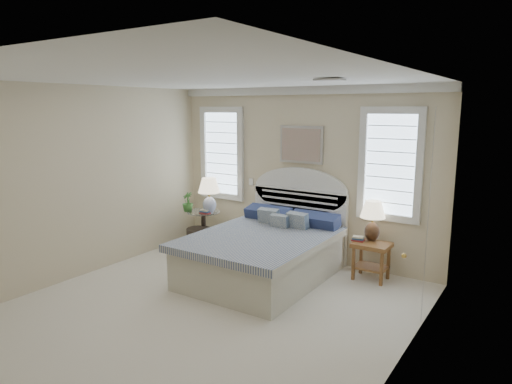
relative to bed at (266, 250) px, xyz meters
The scene contains 21 objects.
floor 1.51m from the bed, 90.00° to the right, with size 4.50×5.00×0.01m, color beige.
ceiling 2.74m from the bed, 90.00° to the right, with size 4.50×5.00×0.01m, color white.
wall_back 1.42m from the bed, 90.00° to the left, with size 4.50×0.02×2.70m, color beige.
wall_left 2.85m from the bed, 147.06° to the right, with size 0.02×5.00×2.70m, color beige.
wall_right 2.85m from the bed, 32.94° to the right, with size 0.02×5.00×2.70m, color beige.
crown_molding 2.47m from the bed, 90.00° to the left, with size 4.50×0.08×0.12m, color silver.
hvac_vent 2.67m from the bed, 28.73° to the right, with size 0.30×0.20×0.02m, color #B2B2B2.
switch_plate 1.59m from the bed, 132.76° to the left, with size 0.08×0.01×0.12m, color silver.
window_left 2.22m from the bed, 146.59° to the left, with size 0.90×0.06×1.60m, color silver.
window_right 2.12m from the bed, 36.14° to the left, with size 0.90×0.06×1.60m, color silver.
painting 1.75m from the bed, 90.00° to the left, with size 0.74×0.04×0.58m, color silver.
closet_door 2.39m from the bed, ahead, with size 0.02×1.80×2.40m, color white.
bed is the anchor object (origin of this frame).
side_table_left 1.75m from the bed, 160.26° to the left, with size 0.56×0.56×0.63m.
nightstand_right 1.47m from the bed, 28.03° to the left, with size 0.50×0.40×0.53m.
floor_pot 1.66m from the bed, 165.95° to the left, with size 0.41×0.41×0.38m, color black.
lamp_left 1.71m from the bed, 159.17° to the left, with size 0.39×0.39×0.61m.
lamp_right 1.58m from the bed, 33.51° to the left, with size 0.41×0.41×0.58m.
potted_plant 1.96m from the bed, 166.66° to the left, with size 0.19×0.19×0.33m, color #34742E.
books_left 1.62m from the bed, 162.15° to the left, with size 0.17×0.13×0.07m.
books_right 1.31m from the bed, 31.97° to the left, with size 0.18×0.14×0.07m.
Camera 1 is at (3.30, -3.84, 2.39)m, focal length 32.00 mm.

